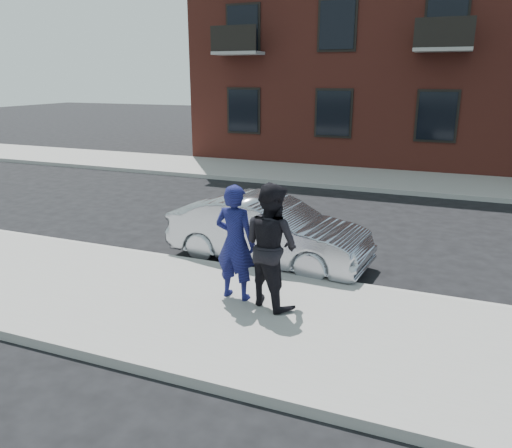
% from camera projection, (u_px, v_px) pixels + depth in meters
% --- Properties ---
extents(ground, '(100.00, 100.00, 0.00)m').
position_uv_depth(ground, '(369.00, 338.00, 7.14)').
color(ground, black).
rests_on(ground, ground).
extents(near_sidewalk, '(50.00, 3.50, 0.15)m').
position_uv_depth(near_sidewalk, '(366.00, 342.00, 6.90)').
color(near_sidewalk, gray).
rests_on(near_sidewalk, ground).
extents(near_curb, '(50.00, 0.10, 0.15)m').
position_uv_depth(near_curb, '(384.00, 292.00, 8.50)').
color(near_curb, '#999691').
rests_on(near_curb, ground).
extents(far_sidewalk, '(50.00, 3.50, 0.15)m').
position_uv_depth(far_sidewalk, '(425.00, 183.00, 17.12)').
color(far_sidewalk, gray).
rests_on(far_sidewalk, ground).
extents(far_curb, '(50.00, 0.10, 0.15)m').
position_uv_depth(far_curb, '(421.00, 194.00, 15.52)').
color(far_curb, '#999691').
rests_on(far_curb, ground).
extents(apartment_building, '(24.30, 10.30, 12.30)m').
position_uv_depth(apartment_building, '(501.00, 11.00, 20.67)').
color(apartment_building, maroon).
rests_on(apartment_building, ground).
extents(silver_sedan, '(4.14, 1.79, 1.33)m').
position_uv_depth(silver_sedan, '(268.00, 231.00, 9.85)').
color(silver_sedan, '#999BA3').
rests_on(silver_sedan, ground).
extents(man_hoodie, '(0.72, 0.54, 1.87)m').
position_uv_depth(man_hoodie, '(235.00, 242.00, 7.87)').
color(man_hoodie, navy).
rests_on(man_hoodie, near_sidewalk).
extents(man_peacoat, '(1.18, 1.08, 1.95)m').
position_uv_depth(man_peacoat, '(271.00, 245.00, 7.62)').
color(man_peacoat, black).
rests_on(man_peacoat, near_sidewalk).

